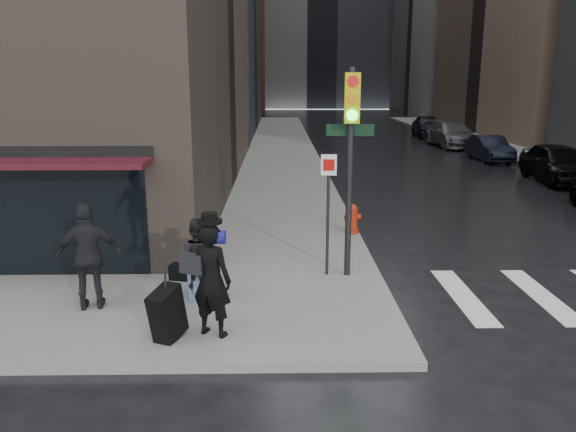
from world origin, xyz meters
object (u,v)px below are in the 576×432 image
fire_hydrant (353,220)px  parked_car_4 (427,126)px  man_greycoat (89,256)px  parked_car_1 (557,163)px  parked_car_2 (489,148)px  man_jeans (197,259)px  parked_car_3 (451,134)px  man_overcoat (202,285)px  traffic_light (349,145)px

fire_hydrant → parked_car_4: bearing=71.5°
man_greycoat → parked_car_4: 35.74m
parked_car_1 → parked_car_4: (-0.54, 19.08, -0.01)m
man_greycoat → parked_car_2: bearing=-139.1°
man_jeans → man_greycoat: size_ratio=0.81×
man_jeans → man_greycoat: (-1.90, -0.34, 0.18)m
parked_car_2 → parked_car_3: parked_car_3 is taller
man_greycoat → fire_hydrant: 7.47m
man_overcoat → parked_car_4: (12.47, 33.78, -0.24)m
man_jeans → traffic_light: bearing=-143.9°
fire_hydrant → parked_car_4: size_ratio=0.17×
parked_car_1 → parked_car_4: bearing=95.5°
parked_car_2 → fire_hydrant: bearing=-122.5°
fire_hydrant → parked_car_1: bearing=40.9°
man_greycoat → traffic_light: size_ratio=0.46×
traffic_light → man_overcoat: bearing=-129.5°
traffic_light → parked_car_3: size_ratio=0.80×
man_jeans → parked_car_4: (12.76, 32.25, -0.16)m
man_greycoat → parked_car_1: 20.34m
parked_car_1 → parked_car_3: bearing=96.9°
parked_car_3 → man_jeans: bearing=-120.3°
man_overcoat → parked_car_3: man_overcoat is taller
man_jeans → parked_car_2: size_ratio=0.40×
man_overcoat → man_greycoat: (-2.20, 1.19, 0.11)m
man_jeans → traffic_light: traffic_light is taller
man_overcoat → man_jeans: bearing=-55.8°
fire_hydrant → parked_car_1: (9.75, 8.46, 0.30)m
man_jeans → traffic_light: (2.96, 1.28, 1.99)m
man_greycoat → parked_car_3: man_greycoat is taller
man_jeans → parked_car_2: man_jeans is taller
traffic_light → fire_hydrant: 4.25m
man_overcoat → parked_car_1: bearing=-108.1°
man_greycoat → man_jeans: bearing=177.6°
man_overcoat → man_greycoat: size_ratio=1.06×
man_overcoat → parked_car_1: size_ratio=0.44×
man_jeans → parked_car_1: (13.30, 13.17, -0.15)m
parked_car_1 → parked_car_3: parked_car_1 is taller
man_jeans → parked_car_4: 34.68m
traffic_light → parked_car_2: size_ratio=1.08×
fire_hydrant → parked_car_3: parked_car_3 is taller
man_overcoat → fire_hydrant: 7.06m
parked_car_2 → parked_car_3: size_ratio=0.73×
parked_car_1 → parked_car_4: size_ratio=1.02×
parked_car_2 → man_greycoat: bearing=-127.0°
man_overcoat → parked_car_4: 36.01m
man_jeans → fire_hydrant: size_ratio=1.99×
fire_hydrant → parked_car_2: bearing=58.1°
parked_car_1 → man_jeans: bearing=-131.4°
man_jeans → traffic_light: size_ratio=0.37×
fire_hydrant → parked_car_1: size_ratio=0.17×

